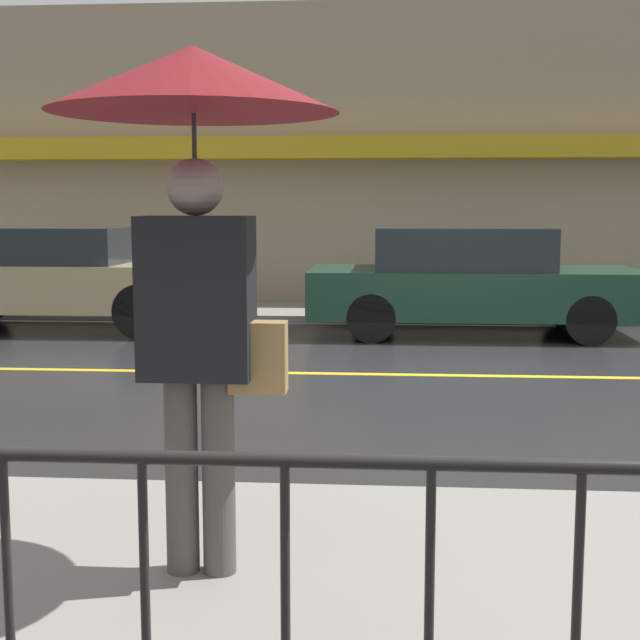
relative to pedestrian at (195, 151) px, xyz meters
name	(u,v)px	position (x,y,z in m)	size (l,w,h in m)	color
ground_plane	(468,376)	(1.58, 5.15, -1.90)	(80.00, 80.00, 0.00)	#262628
sidewalk_near	(590,629)	(1.58, -0.31, -1.85)	(28.00, 3.13, 0.10)	gray
sidewalk_far	(440,313)	(1.58, 10.02, -1.85)	(28.00, 1.96, 0.10)	gray
lane_marking	(468,375)	(1.58, 5.15, -1.89)	(25.20, 0.12, 0.01)	gold
building_storefront	(439,156)	(1.58, 11.12, 0.58)	(28.00, 0.85, 4.93)	gray
pedestrian	(195,151)	(0.00, 0.00, 0.00)	(1.19, 1.19, 2.21)	#4C4742
car_tan	(54,276)	(-3.74, 8.08, -1.17)	(4.40, 1.71, 1.40)	tan
car_dark_green	(470,280)	(1.85, 8.08, -1.18)	(4.28, 1.80, 1.40)	#193828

